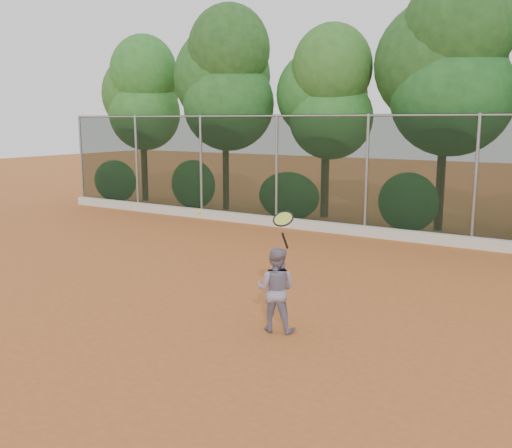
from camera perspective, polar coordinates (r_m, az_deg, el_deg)
The scene contains 7 objects.
ground at distance 11.01m, azimuth -2.79°, elevation -7.21°, with size 80.00×80.00×0.00m, color #B35F2A.
concrete_curb at distance 16.85m, azimuth 10.59°, elevation -0.68°, with size 24.00×0.20×0.30m, color beige.
tennis_player at distance 9.08m, azimuth 1.99°, elevation -6.55°, with size 0.66×0.51×1.36m, color gray.
chainlink_fence at distance 16.78m, azimuth 11.01°, elevation 5.16°, with size 24.09×0.09×3.50m.
foliage_backdrop at distance 18.79m, azimuth 11.94°, elevation 13.42°, with size 23.70×3.63×7.55m.
tennis_racket at distance 8.57m, azimuth 2.76°, elevation 0.27°, with size 0.35×0.33×0.60m.
tennis_ball_in_flight at distance 10.16m, azimuth -5.76°, elevation 1.17°, with size 0.07×0.07×0.07m.
Camera 1 is at (6.03, -8.59, 3.31)m, focal length 40.00 mm.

